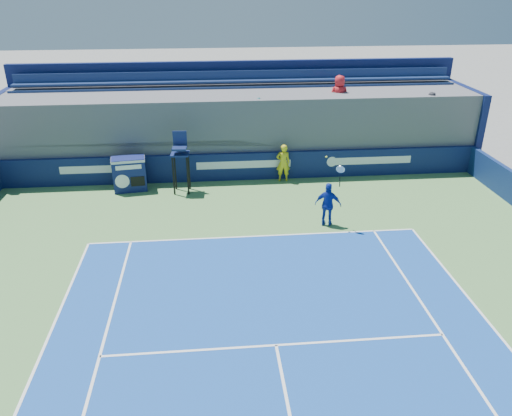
{
  "coord_description": "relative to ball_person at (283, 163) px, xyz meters",
  "views": [
    {
      "loc": [
        -1.36,
        -2.87,
        8.01
      ],
      "look_at": [
        0.0,
        11.5,
        1.25
      ],
      "focal_mm": 35.0,
      "sensor_mm": 36.0,
      "label": 1
    }
  ],
  "objects": [
    {
      "name": "umpire_chair",
      "position": [
        -4.23,
        -0.78,
        0.71
      ],
      "size": [
        0.75,
        0.75,
        2.48
      ],
      "color": "black",
      "rests_on": "ground"
    },
    {
      "name": "tennis_player",
      "position": [
        0.95,
        -4.28,
        -0.02
      ],
      "size": [
        0.99,
        0.69,
        2.57
      ],
      "color": "#132CA1",
      "rests_on": "apron"
    },
    {
      "name": "match_clock",
      "position": [
        -6.34,
        -0.43,
        -0.08
      ],
      "size": [
        1.41,
        0.9,
        1.4
      ],
      "color": "#101850",
      "rests_on": "ground"
    },
    {
      "name": "ball_person",
      "position": [
        0.0,
        0.0,
        0.0
      ],
      "size": [
        0.6,
        0.4,
        1.62
      ],
      "primitive_type": "imported",
      "rotation": [
        0.0,
        0.0,
        3.12
      ],
      "color": "yellow",
      "rests_on": "apron"
    },
    {
      "name": "stadium_seating",
      "position": [
        -1.64,
        2.36,
        1.01
      ],
      "size": [
        21.0,
        4.05,
        4.4
      ],
      "color": "#4C4C50",
      "rests_on": "ground"
    },
    {
      "name": "back_hoarding",
      "position": [
        -1.65,
        0.3,
        -0.22
      ],
      "size": [
        20.4,
        0.21,
        1.2
      ],
      "color": "#0C1745",
      "rests_on": "ground"
    }
  ]
}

